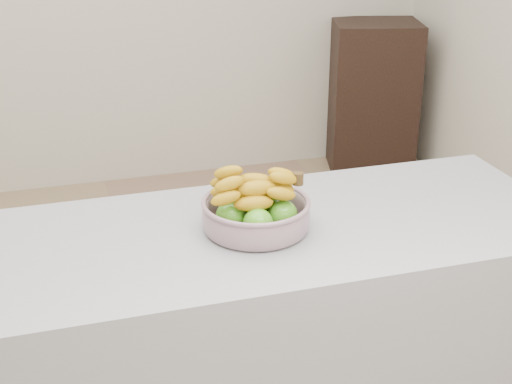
# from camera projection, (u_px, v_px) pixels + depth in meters

# --- Properties ---
(cabinet) EXTENTS (0.59, 0.52, 0.91)m
(cabinet) POSITION_uv_depth(u_px,v_px,m) (373.00, 96.00, 4.39)
(cabinet) COLOR black
(cabinet) RESTS_ON ground
(fruit_bowl) EXTENTS (0.27, 0.27, 0.15)m
(fruit_bowl) POSITION_uv_depth(u_px,v_px,m) (256.00, 211.00, 1.74)
(fruit_bowl) COLOR #9FA8BF
(fruit_bowl) RESTS_ON counter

